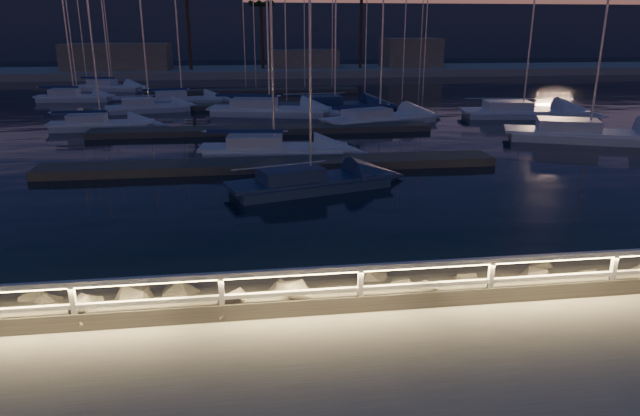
# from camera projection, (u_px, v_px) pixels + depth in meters

# --- Properties ---
(ground) EXTENTS (400.00, 400.00, 0.00)m
(ground) POSITION_uv_depth(u_px,v_px,m) (315.00, 312.00, 12.50)
(ground) COLOR #B0AA9F
(ground) RESTS_ON ground
(harbor_water) EXTENTS (400.00, 440.00, 0.60)m
(harbor_water) POSITION_uv_depth(u_px,v_px,m) (261.00, 126.00, 42.27)
(harbor_water) COLOR black
(harbor_water) RESTS_ON ground
(guard_rail) EXTENTS (44.11, 0.12, 1.06)m
(guard_rail) POSITION_uv_depth(u_px,v_px,m) (312.00, 280.00, 12.25)
(guard_rail) COLOR white
(guard_rail) RESTS_ON ground
(riprap) EXTENTS (29.39, 3.22, 1.50)m
(riprap) POSITION_uv_depth(u_px,v_px,m) (267.00, 299.00, 13.39)
(riprap) COLOR #5E5A50
(riprap) RESTS_ON ground
(floating_docks) EXTENTS (22.00, 36.00, 0.40)m
(floating_docks) POSITION_uv_depth(u_px,v_px,m) (260.00, 115.00, 43.31)
(floating_docks) COLOR #5E574E
(floating_docks) RESTS_ON ground
(far_shore) EXTENTS (160.00, 14.00, 5.20)m
(far_shore) POSITION_uv_depth(u_px,v_px,m) (248.00, 69.00, 82.31)
(far_shore) COLOR #B0AA9F
(far_shore) RESTS_ON ground
(palm_center) EXTENTS (3.00, 3.00, 9.70)m
(palm_center) POSITION_uv_depth(u_px,v_px,m) (261.00, 6.00, 79.04)
(palm_center) COLOR #462F20
(palm_center) RESTS_ON ground
(distant_hills) EXTENTS (230.00, 37.50, 18.00)m
(distant_hills) POSITION_uv_depth(u_px,v_px,m) (149.00, 33.00, 134.39)
(distant_hills) COLOR #3E4A5F
(distant_hills) RESTS_ON ground
(sailboat_b) EXTENTS (8.01, 3.26, 13.28)m
(sailboat_b) POSITION_uv_depth(u_px,v_px,m) (270.00, 149.00, 30.16)
(sailboat_b) COLOR silver
(sailboat_b) RESTS_ON ground
(sailboat_c) EXTENTS (7.34, 3.95, 12.01)m
(sailboat_c) POSITION_uv_depth(u_px,v_px,m) (306.00, 181.00, 23.99)
(sailboat_c) COLOR navy
(sailboat_c) RESTS_ON ground
(sailboat_d) EXTENTS (10.01, 6.28, 16.47)m
(sailboat_d) POSITION_uv_depth(u_px,v_px,m) (584.00, 133.00, 34.50)
(sailboat_d) COLOR silver
(sailboat_d) RESTS_ON ground
(sailboat_f) EXTENTS (6.87, 2.32, 11.56)m
(sailboat_f) POSITION_uv_depth(u_px,v_px,m) (98.00, 124.00, 38.35)
(sailboat_f) COLOR silver
(sailboat_f) RESTS_ON ground
(sailboat_g) EXTENTS (9.80, 5.00, 16.03)m
(sailboat_g) POSITION_uv_depth(u_px,v_px,m) (266.00, 109.00, 44.50)
(sailboat_g) COLOR silver
(sailboat_g) RESTS_ON ground
(sailboat_h) EXTENTS (9.63, 4.18, 15.77)m
(sailboat_h) POSITION_uv_depth(u_px,v_px,m) (519.00, 111.00, 43.64)
(sailboat_h) COLOR silver
(sailboat_h) RESTS_ON ground
(sailboat_i) EXTENTS (7.06, 3.34, 11.67)m
(sailboat_i) POSITION_uv_depth(u_px,v_px,m) (147.00, 107.00, 46.34)
(sailboat_i) COLOR silver
(sailboat_i) RESTS_ON ground
(sailboat_j) EXTENTS (7.71, 3.39, 12.72)m
(sailboat_j) POSITION_uv_depth(u_px,v_px,m) (180.00, 99.00, 51.26)
(sailboat_j) COLOR silver
(sailboat_j) RESTS_ON ground
(sailboat_k) EXTENTS (9.08, 3.39, 15.09)m
(sailboat_k) POSITION_uv_depth(u_px,v_px,m) (332.00, 105.00, 46.92)
(sailboat_k) COLOR navy
(sailboat_k) RESTS_ON ground
(sailboat_l) EXTENTS (8.95, 5.28, 14.64)m
(sailboat_l) POSITION_uv_depth(u_px,v_px,m) (377.00, 118.00, 40.57)
(sailboat_l) COLOR silver
(sailboat_l) RESTS_ON ground
(sailboat_m) EXTENTS (7.04, 2.53, 11.83)m
(sailboat_m) POSITION_uv_depth(u_px,v_px,m) (73.00, 97.00, 53.06)
(sailboat_m) COLOR silver
(sailboat_m) RESTS_ON ground
(sailboat_n) EXTENTS (7.96, 4.63, 13.12)m
(sailboat_n) POSITION_uv_depth(u_px,v_px,m) (109.00, 87.00, 62.12)
(sailboat_n) COLOR silver
(sailboat_n) RESTS_ON ground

